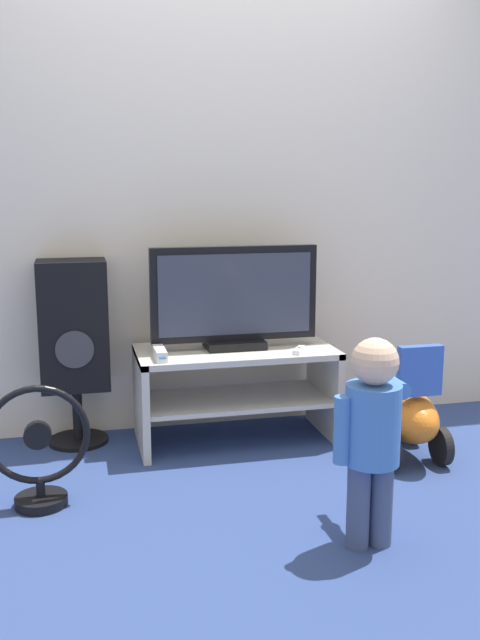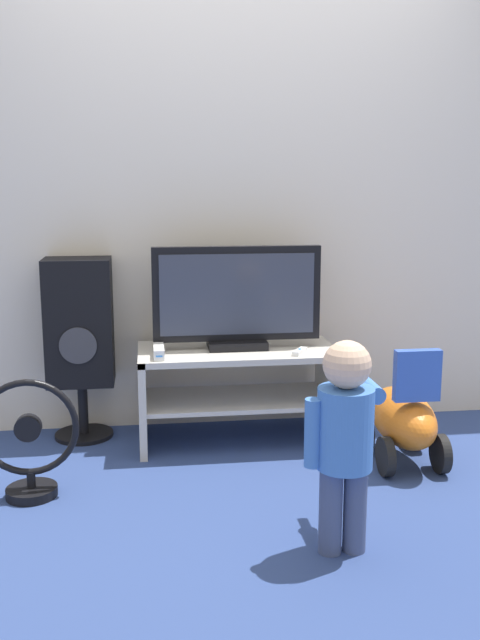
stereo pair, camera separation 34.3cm
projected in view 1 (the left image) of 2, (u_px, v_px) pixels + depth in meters
The scene contains 10 objects.
ground_plane at pixel (247, 457), 3.42m from camera, with size 16.00×16.00×0.00m, color navy.
wall_back at pixel (221, 181), 3.71m from camera, with size 10.00×0.06×2.60m.
tv_stand at pixel (236, 380), 3.59m from camera, with size 0.99×0.48×0.48m.
television at pixel (234, 299), 3.53m from camera, with size 0.84×0.20×0.51m.
game_console at pixel (160, 353), 3.36m from camera, with size 0.05×0.19×0.05m.
remote_primary at pixel (299, 350), 3.48m from camera, with size 0.10×0.13×0.03m.
child at pixel (372, 425), 2.51m from camera, with size 0.29×0.45×0.77m.
speaker_tower at pixel (74, 330), 3.50m from camera, with size 0.33×0.30×0.93m.
floor_fan at pixel (39, 452), 2.86m from camera, with size 0.42×0.21×0.51m.
ride_on_toy at pixel (403, 413), 3.39m from camera, with size 0.30×0.55×0.58m.
Camera 1 is at (-0.78, -3.14, 1.30)m, focal length 40.00 mm.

